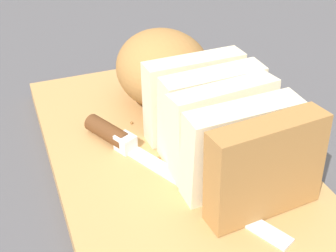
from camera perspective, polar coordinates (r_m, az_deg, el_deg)
The scene contains 7 objects.
ground_plane at distance 0.54m, azimuth -0.00°, elevation -4.74°, with size 3.00×3.00×0.00m, color #4C4C51.
cutting_board at distance 0.54m, azimuth -0.00°, elevation -3.73°, with size 0.42×0.26×0.02m, color tan.
bread_loaf at distance 0.53m, azimuth 2.88°, elevation 3.66°, with size 0.31×0.13×0.10m.
bread_knife at distance 0.52m, azimuth -4.66°, elevation -2.55°, with size 0.25×0.13×0.02m.
crumb_near_knife at distance 0.57m, azimuth -4.48°, elevation 0.39°, with size 0.00×0.00×0.00m, color #996633.
crumb_near_loaf at distance 0.51m, azimuth -1.17°, elevation -3.93°, with size 0.00×0.00×0.00m, color #996633.
crumb_stray_left at distance 0.54m, azimuth 1.26°, elevation -1.40°, with size 0.01×0.01×0.01m, color #996633.
Camera 1 is at (0.39, -0.16, 0.34)m, focal length 49.77 mm.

